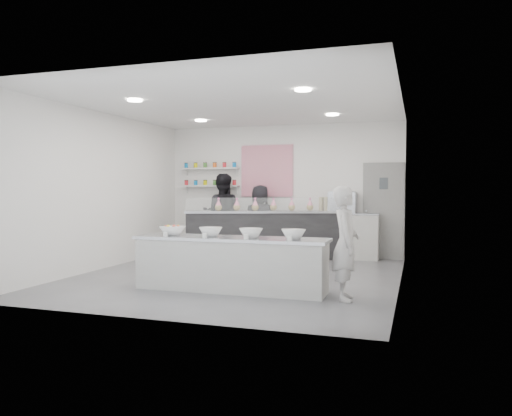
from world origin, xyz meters
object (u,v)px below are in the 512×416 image
(espresso_ledge, at_px, (347,236))
(espresso_machine, at_px, (343,203))
(prep_counter, at_px, (231,264))
(back_bar, at_px, (264,235))
(woman_prep, at_px, (346,243))
(staff_right, at_px, (260,221))
(staff_left, at_px, (222,214))

(espresso_ledge, xyz_separation_m, espresso_machine, (-0.11, 0.00, 0.73))
(espresso_machine, bearing_deg, espresso_ledge, 0.00)
(prep_counter, relative_size, espresso_machine, 5.04)
(prep_counter, relative_size, back_bar, 0.87)
(back_bar, height_order, espresso_ledge, back_bar)
(espresso_machine, relative_size, woman_prep, 0.38)
(back_bar, distance_m, espresso_machine, 1.85)
(woman_prep, bearing_deg, back_bar, 23.59)
(back_bar, distance_m, woman_prep, 4.14)
(woman_prep, bearing_deg, prep_counter, 77.81)
(espresso_machine, relative_size, staff_right, 0.36)
(woman_prep, bearing_deg, espresso_machine, -0.53)
(prep_counter, distance_m, staff_right, 3.85)
(woman_prep, xyz_separation_m, staff_left, (-3.40, 3.84, 0.15))
(staff_left, height_order, staff_right, staff_left)
(woman_prep, xyz_separation_m, staff_right, (-2.46, 3.84, 0.02))
(staff_right, bearing_deg, espresso_machine, 163.63)
(espresso_machine, relative_size, staff_left, 0.31)
(staff_left, bearing_deg, back_bar, 147.01)
(staff_left, xyz_separation_m, staff_right, (0.94, 0.00, -0.13))
(espresso_machine, distance_m, staff_left, 2.79)
(back_bar, xyz_separation_m, staff_left, (-1.15, 0.38, 0.41))
(prep_counter, bearing_deg, staff_right, 100.38)
(espresso_machine, bearing_deg, back_bar, -160.99)
(espresso_ledge, distance_m, woman_prep, 4.07)
(woman_prep, relative_size, staff_left, 0.84)
(prep_counter, xyz_separation_m, espresso_ledge, (1.22, 3.94, 0.10))
(staff_left, relative_size, staff_right, 1.16)
(espresso_ledge, height_order, staff_left, staff_left)
(staff_right, bearing_deg, espresso_ledge, 163.32)
(back_bar, distance_m, staff_left, 1.28)
(prep_counter, xyz_separation_m, espresso_machine, (1.11, 3.94, 0.82))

